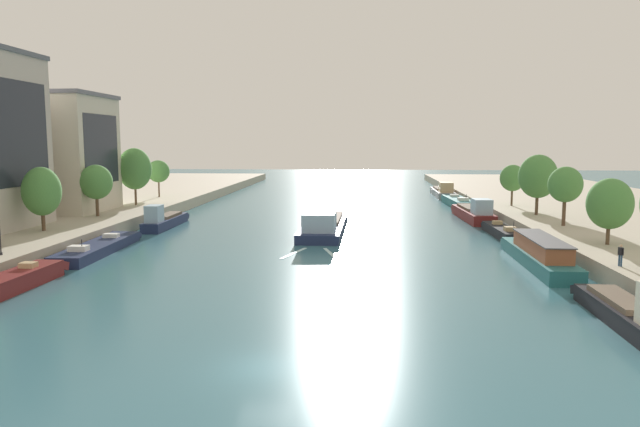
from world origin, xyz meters
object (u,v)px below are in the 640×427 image
at_px(moored_boat_left_end, 11,282).
at_px(tree_left_far, 135,169).
at_px(tree_left_third, 158,171).
at_px(moored_boat_left_downstream, 164,220).
at_px(moored_boat_left_lone, 99,247).
at_px(tree_left_midway, 96,182).
at_px(barge_midriver, 324,224).
at_px(moored_boat_right_lone, 632,312).
at_px(tree_left_end_of_row, 42,191).
at_px(tree_right_midway, 610,204).
at_px(moored_boat_right_downstream, 474,213).
at_px(moored_boat_right_midway, 502,231).
at_px(moored_boat_right_near, 443,192).
at_px(person_on_quay, 621,254).
at_px(tree_right_by_lamp, 513,178).
at_px(moored_boat_right_end, 539,254).
at_px(moored_boat_right_second, 458,202).
at_px(tree_right_end_of_row, 538,176).
at_px(tree_right_third, 565,185).

bearing_deg(moored_boat_left_end, tree_left_far, 99.71).
xyz_separation_m(tree_left_far, tree_left_third, (-0.79, 12.16, -0.97)).
distance_m(moored_boat_left_downstream, tree_left_far, 14.68).
xyz_separation_m(moored_boat_left_lone, tree_left_midway, (-6.97, 15.08, 5.28)).
distance_m(barge_midriver, moored_boat_right_lone, 41.02).
relative_size(tree_left_end_of_row, tree_left_far, 0.80).
distance_m(barge_midriver, tree_right_midway, 31.47).
bearing_deg(moored_boat_right_downstream, moored_boat_right_midway, -87.71).
bearing_deg(moored_boat_right_lone, moored_boat_right_near, 89.58).
distance_m(tree_left_midway, tree_right_midway, 56.72).
relative_size(barge_midriver, moored_boat_left_downstream, 1.82).
distance_m(barge_midriver, moored_boat_right_midway, 20.63).
relative_size(tree_right_midway, person_on_quay, 3.64).
bearing_deg(tree_right_by_lamp, moored_boat_left_end, -135.89).
distance_m(moored_boat_right_end, moored_boat_right_midway, 16.16).
distance_m(moored_boat_right_end, moored_boat_right_near, 65.46).
bearing_deg(moored_boat_right_downstream, moored_boat_right_end, -90.21).
bearing_deg(barge_midriver, moored_boat_right_downstream, 30.01).
relative_size(moored_boat_right_midway, tree_left_end_of_row, 1.77).
distance_m(tree_left_midway, tree_left_far, 12.75).
bearing_deg(moored_boat_left_downstream, moored_boat_right_end, -26.82).
height_order(moored_boat_right_lone, person_on_quay, moored_boat_right_lone).
xyz_separation_m(moored_boat_left_end, tree_left_third, (-8.07, 54.70, 5.20)).
relative_size(moored_boat_left_end, moored_boat_right_midway, 1.02).
xyz_separation_m(moored_boat_left_downstream, tree_left_far, (-7.86, 10.92, 5.89)).
xyz_separation_m(moored_boat_right_second, person_on_quay, (2.78, -55.26, 1.87)).
height_order(tree_left_third, tree_right_by_lamp, tree_left_third).
distance_m(moored_boat_left_downstream, moored_boat_right_downstream, 41.32).
relative_size(moored_boat_right_downstream, person_on_quay, 9.56).
height_order(tree_right_end_of_row, tree_right_by_lamp, tree_right_end_of_row).
bearing_deg(moored_boat_left_lone, barge_midriver, 36.07).
distance_m(moored_boat_right_lone, moored_boat_right_downstream, 47.33).
xyz_separation_m(tree_left_end_of_row, tree_right_midway, (54.48, -4.48, -0.40)).
bearing_deg(person_on_quay, tree_right_end_of_row, 84.56).
height_order(moored_boat_right_second, tree_right_third, tree_right_third).
bearing_deg(moored_boat_right_downstream, tree_right_end_of_row, -46.87).
relative_size(moored_boat_right_near, tree_left_third, 2.79).
bearing_deg(tree_right_midway, moored_boat_right_downstream, 102.78).
distance_m(moored_boat_left_downstream, moored_boat_right_second, 49.26).
bearing_deg(moored_boat_left_downstream, tree_right_by_lamp, 16.49).
height_order(moored_boat_left_end, tree_right_by_lamp, tree_right_by_lamp).
bearing_deg(moored_boat_right_second, tree_left_far, -161.10).
relative_size(moored_boat_right_midway, tree_left_midway, 1.84).
bearing_deg(moored_boat_left_lone, moored_boat_right_second, 46.89).
bearing_deg(moored_boat_left_downstream, tree_right_third, -7.96).
bearing_deg(tree_left_end_of_row, person_on_quay, -15.06).
distance_m(barge_midriver, tree_left_midway, 28.39).
bearing_deg(moored_boat_right_lone, tree_right_third, 78.20).
height_order(moored_boat_left_lone, moored_boat_right_end, moored_boat_right_end).
distance_m(moored_boat_left_end, tree_left_far, 43.61).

